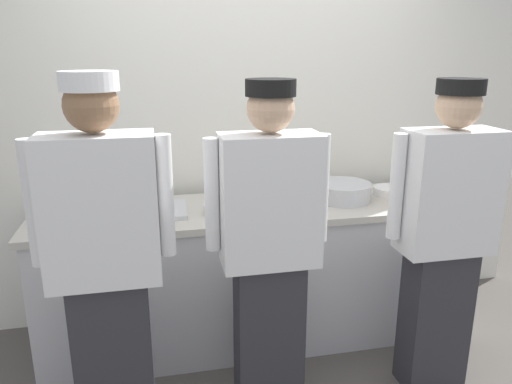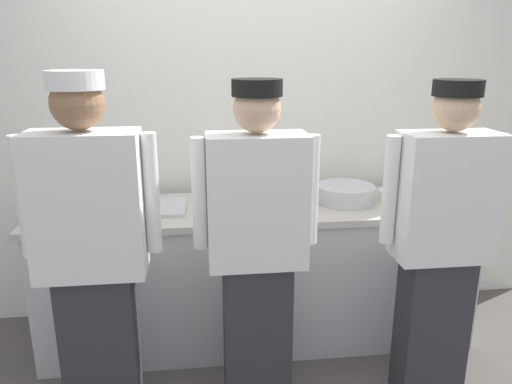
% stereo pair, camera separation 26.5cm
% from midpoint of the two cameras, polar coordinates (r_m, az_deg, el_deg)
% --- Properties ---
extents(ground_plane, '(9.00, 9.00, 0.00)m').
position_cam_midpoint_polar(ground_plane, '(3.04, -0.80, -19.82)').
color(ground_plane, '#514C47').
extents(wall_back, '(4.16, 0.10, 2.96)m').
position_cam_midpoint_polar(wall_back, '(3.28, -3.74, 10.71)').
color(wall_back, silver).
rests_on(wall_back, ground).
extents(prep_counter, '(2.65, 0.66, 0.89)m').
position_cam_midpoint_polar(prep_counter, '(3.11, -2.12, -9.39)').
color(prep_counter, silver).
rests_on(prep_counter, ground).
extents(chef_near_left, '(0.62, 0.24, 1.71)m').
position_cam_midpoint_polar(chef_near_left, '(2.28, -20.40, -7.35)').
color(chef_near_left, '#2D2D33').
rests_on(chef_near_left, ground).
extents(chef_center, '(0.60, 0.24, 1.67)m').
position_cam_midpoint_polar(chef_center, '(2.36, -1.66, -6.15)').
color(chef_center, '#2D2D33').
rests_on(chef_center, ground).
extents(chef_far_right, '(0.60, 0.24, 1.66)m').
position_cam_midpoint_polar(chef_far_right, '(2.64, 18.43, -4.60)').
color(chef_far_right, '#2D2D33').
rests_on(chef_far_right, ground).
extents(plate_stack_front, '(0.20, 0.20, 0.05)m').
position_cam_midpoint_polar(plate_stack_front, '(3.25, 13.02, 0.10)').
color(plate_stack_front, white).
rests_on(plate_stack_front, prep_counter).
extents(plate_stack_rear, '(0.24, 0.24, 0.06)m').
position_cam_midpoint_polar(plate_stack_rear, '(2.81, -6.37, -1.99)').
color(plate_stack_rear, white).
rests_on(plate_stack_rear, prep_counter).
extents(mixing_bowl_steel, '(0.36, 0.36, 0.11)m').
position_cam_midpoint_polar(mixing_bowl_steel, '(3.08, 7.64, 0.05)').
color(mixing_bowl_steel, '#B7BABF').
rests_on(mixing_bowl_steel, prep_counter).
extents(sheet_tray, '(0.55, 0.35, 0.02)m').
position_cam_midpoint_polar(sheet_tray, '(2.91, -16.00, -2.24)').
color(sheet_tray, '#B7BABF').
rests_on(sheet_tray, prep_counter).
extents(squeeze_bottle_primary, '(0.05, 0.05, 0.18)m').
position_cam_midpoint_polar(squeeze_bottle_primary, '(3.04, 13.91, 0.13)').
color(squeeze_bottle_primary, orange).
rests_on(squeeze_bottle_primary, prep_counter).
extents(squeeze_bottle_secondary, '(0.06, 0.06, 0.18)m').
position_cam_midpoint_polar(squeeze_bottle_secondary, '(2.82, 2.07, -0.64)').
color(squeeze_bottle_secondary, orange).
rests_on(squeeze_bottle_secondary, prep_counter).
extents(squeeze_bottle_spare, '(0.06, 0.06, 0.21)m').
position_cam_midpoint_polar(squeeze_bottle_spare, '(3.07, 1.67, 1.02)').
color(squeeze_bottle_spare, '#E5E066').
rests_on(squeeze_bottle_spare, prep_counter).
extents(ramekin_red_sauce, '(0.10, 0.10, 0.04)m').
position_cam_midpoint_polar(ramekin_red_sauce, '(2.90, -23.21, -2.87)').
color(ramekin_red_sauce, white).
rests_on(ramekin_red_sauce, prep_counter).
extents(ramekin_green_sauce, '(0.10, 0.10, 0.04)m').
position_cam_midpoint_polar(ramekin_green_sauce, '(2.95, 3.55, -1.25)').
color(ramekin_green_sauce, white).
rests_on(ramekin_green_sauce, prep_counter).
extents(deli_cup, '(0.09, 0.09, 0.10)m').
position_cam_midpoint_polar(deli_cup, '(3.06, -22.16, -1.22)').
color(deli_cup, white).
rests_on(deli_cup, prep_counter).
extents(chefs_knife, '(0.28, 0.03, 0.02)m').
position_cam_midpoint_polar(chefs_knife, '(3.02, -2.90, -1.07)').
color(chefs_knife, '#B7BABF').
rests_on(chefs_knife, prep_counter).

